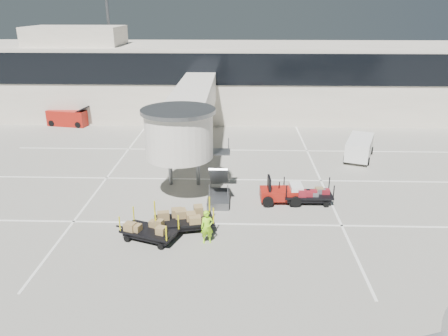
% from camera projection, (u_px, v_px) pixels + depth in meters
% --- Properties ---
extents(ground, '(140.00, 140.00, 0.00)m').
position_uv_depth(ground, '(240.00, 241.00, 24.04)').
color(ground, '#A9A597').
rests_on(ground, ground).
extents(lane_markings, '(40.00, 30.00, 0.02)m').
position_uv_depth(lane_markings, '(231.00, 178.00, 32.79)').
color(lane_markings, white).
rests_on(lane_markings, ground).
extents(terminal, '(64.00, 12.11, 15.20)m').
position_uv_depth(terminal, '(237.00, 79.00, 50.61)').
color(terminal, beige).
rests_on(terminal, ground).
extents(jet_bridge, '(5.70, 20.40, 6.03)m').
position_uv_depth(jet_bridge, '(190.00, 113.00, 34.12)').
color(jet_bridge, white).
rests_on(jet_bridge, ground).
extents(baggage_tug, '(2.77, 1.83, 1.77)m').
position_uv_depth(baggage_tug, '(282.00, 193.00, 28.57)').
color(baggage_tug, '#9A160E').
rests_on(baggage_tug, ground).
extents(suitcase_cart, '(3.87, 1.60, 1.51)m').
position_uv_depth(suitcase_cart, '(308.00, 195.00, 28.59)').
color(suitcase_cart, black).
rests_on(suitcase_cart, ground).
extents(box_cart_near, '(4.23, 2.34, 1.62)m').
position_uv_depth(box_cart_near, '(184.00, 220.00, 25.02)').
color(box_cart_near, black).
rests_on(box_cart_near, ground).
extents(box_cart_far, '(3.76, 2.47, 1.46)m').
position_uv_depth(box_cart_far, '(149.00, 231.00, 24.06)').
color(box_cart_far, black).
rests_on(box_cart_far, ground).
extents(ground_worker, '(0.77, 0.59, 1.91)m').
position_uv_depth(ground_worker, '(207.00, 227.00, 23.60)').
color(ground_worker, '#9DF81A').
rests_on(ground_worker, ground).
extents(minivan, '(3.36, 4.93, 1.74)m').
position_uv_depth(minivan, '(360.00, 146.00, 36.77)').
color(minivan, white).
rests_on(minivan, ground).
extents(belt_loader, '(4.74, 2.52, 2.18)m').
position_uv_depth(belt_loader, '(69.00, 118.00, 46.74)').
color(belt_loader, '#9A160E').
rests_on(belt_loader, ground).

